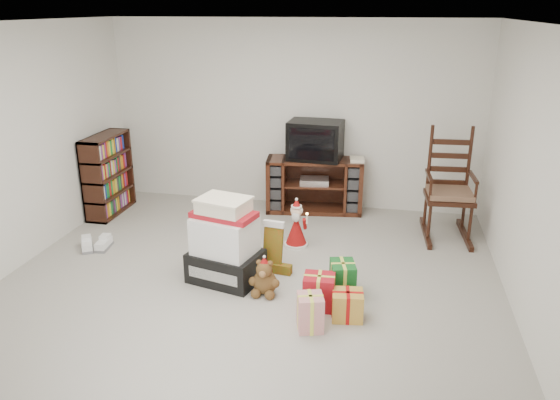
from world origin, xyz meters
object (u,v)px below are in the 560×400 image
object	(u,v)px
tv_stand	(314,185)
sneaker_pair	(95,245)
crt_television	(315,140)
gift_cluster	(329,298)
red_suitcase	(233,251)
mrs_claus_figurine	(234,224)
santa_figurine	(296,228)
rocking_chair	(448,198)
bookshelf	(108,176)
teddy_bear	(265,279)
gift_pile	(225,246)

from	to	relation	value
tv_stand	sneaker_pair	xyz separation A→B (m)	(-2.28, -1.75, -0.31)
crt_television	gift_cluster	bearing A→B (deg)	-74.74
red_suitcase	mrs_claus_figurine	bearing A→B (deg)	110.19
santa_figurine	crt_television	bearing A→B (deg)	88.38
tv_stand	rocking_chair	distance (m)	1.76
sneaker_pair	bookshelf	bearing A→B (deg)	87.78
bookshelf	mrs_claus_figurine	distance (m)	2.00
bookshelf	teddy_bear	size ratio (longest dim) A/B	3.03
rocking_chair	gift_cluster	size ratio (longest dim) A/B	1.51
rocking_chair	santa_figurine	xyz separation A→B (m)	(-1.72, -0.71, -0.24)
tv_stand	santa_figurine	size ratio (longest dim) A/B	2.29
tv_stand	crt_television	xyz separation A→B (m)	(-0.00, 0.01, 0.61)
teddy_bear	gift_pile	bearing A→B (deg)	155.98
teddy_bear	crt_television	size ratio (longest dim) A/B	0.49
santa_figurine	gift_pile	bearing A→B (deg)	-119.93
bookshelf	mrs_claus_figurine	bearing A→B (deg)	-16.89
mrs_claus_figurine	sneaker_pair	bearing A→B (deg)	-159.54
teddy_bear	crt_television	bearing A→B (deg)	86.67
red_suitcase	gift_cluster	xyz separation A→B (m)	(1.06, -0.56, -0.11)
rocking_chair	bookshelf	bearing A→B (deg)	178.02
rocking_chair	santa_figurine	distance (m)	1.88
rocking_chair	teddy_bear	bearing A→B (deg)	-137.90
gift_pile	mrs_claus_figurine	distance (m)	1.01
rocking_chair	santa_figurine	size ratio (longest dim) A/B	2.37
rocking_chair	red_suitcase	world-z (taller)	rocking_chair
sneaker_pair	crt_television	xyz separation A→B (m)	(2.28, 1.75, 0.93)
bookshelf	sneaker_pair	world-z (taller)	bookshelf
tv_stand	bookshelf	world-z (taller)	bookshelf
bookshelf	crt_television	bearing A→B (deg)	13.14
teddy_bear	santa_figurine	bearing A→B (deg)	84.91
rocking_chair	sneaker_pair	bearing A→B (deg)	-166.04
bookshelf	sneaker_pair	size ratio (longest dim) A/B	2.75
gift_pile	teddy_bear	bearing A→B (deg)	-9.81
tv_stand	gift_cluster	world-z (taller)	tv_stand
bookshelf	crt_television	size ratio (longest dim) A/B	1.48
rocking_chair	mrs_claus_figurine	xyz separation A→B (m)	(-2.47, -0.70, -0.26)
gift_cluster	gift_pile	bearing A→B (deg)	160.18
rocking_chair	mrs_claus_figurine	world-z (taller)	rocking_chair
santa_figurine	crt_television	world-z (taller)	crt_television
mrs_claus_figurine	crt_television	world-z (taller)	crt_television
tv_stand	crt_television	bearing A→B (deg)	92.43
rocking_chair	santa_figurine	bearing A→B (deg)	-161.20
tv_stand	red_suitcase	bearing A→B (deg)	-112.49
mrs_claus_figurine	gift_pile	bearing A→B (deg)	-78.83
gift_pile	crt_television	world-z (taller)	crt_television
tv_stand	sneaker_pair	world-z (taller)	tv_stand
tv_stand	gift_pile	world-z (taller)	gift_pile
rocking_chair	gift_pile	world-z (taller)	rocking_chair
tv_stand	teddy_bear	size ratio (longest dim) A/B	3.74
teddy_bear	mrs_claus_figurine	distance (m)	1.34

